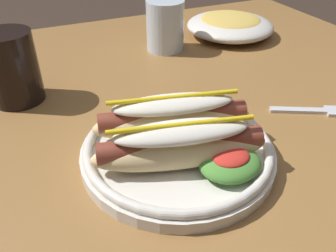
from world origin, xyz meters
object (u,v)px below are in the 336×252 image
fork (317,111)px  side_bowl (230,25)px  soda_cup (12,68)px  water_cup (165,26)px  hot_dog_plate (180,142)px

fork → side_bowl: bearing=107.5°
soda_cup → water_cup: soda_cup is taller
fork → water_cup: (-0.11, 0.33, 0.05)m
soda_cup → side_bowl: bearing=13.5°
hot_dog_plate → side_bowl: (0.30, 0.36, -0.00)m
fork → soda_cup: 0.48m
fork → side_bowl: (0.06, 0.34, 0.02)m
soda_cup → hot_dog_plate: bearing=-54.4°
water_cup → side_bowl: water_cup is taller
hot_dog_plate → soda_cup: soda_cup is taller
hot_dog_plate → water_cup: bearing=69.1°
fork → soda_cup: (-0.41, 0.23, 0.05)m
water_cup → side_bowl: size_ratio=0.51×
hot_dog_plate → water_cup: water_cup is taller
soda_cup → fork: bearing=-28.9°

